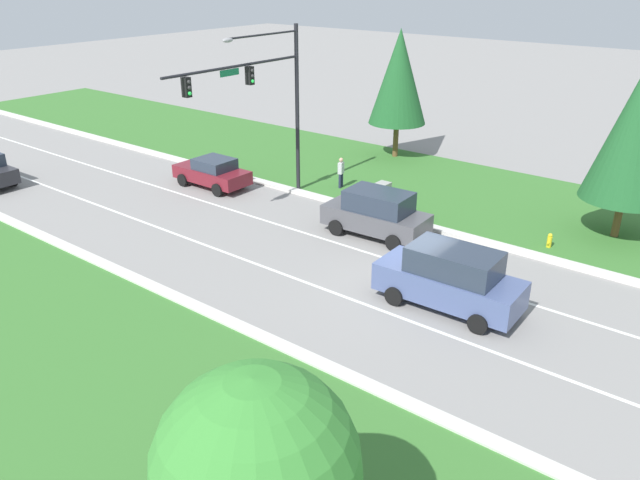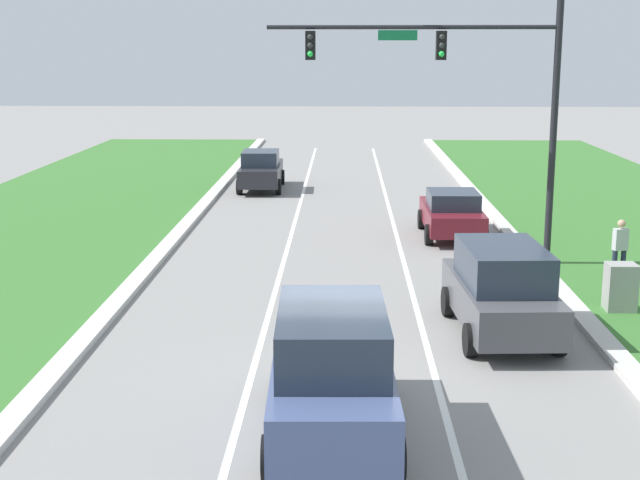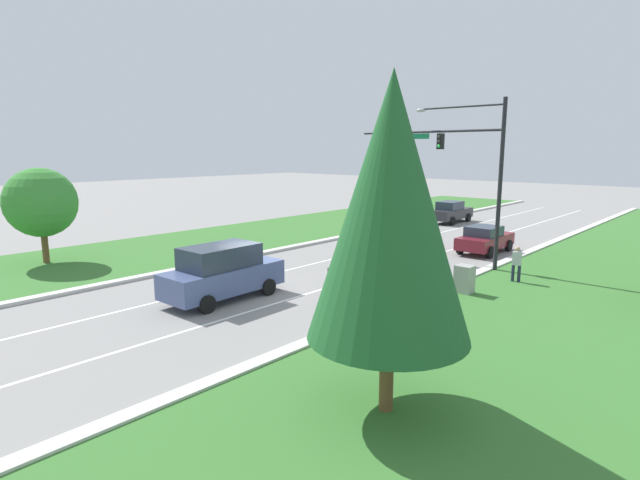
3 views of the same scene
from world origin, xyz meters
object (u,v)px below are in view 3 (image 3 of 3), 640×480
Objects in this scene: oak_near_left_tree at (41,203)px; conifer_far_right_tree at (391,209)px; graphite_suv at (377,265)px; charcoal_sedan at (451,212)px; utility_cabinet at (464,280)px; pedestrian at (517,263)px; slate_blue_suv at (222,272)px; burgundy_sedan at (485,239)px; traffic_signal_mast at (457,157)px; fire_hydrant at (339,343)px.

oak_near_left_tree is 0.67× the size of conifer_far_right_tree.
graphite_suv is at bearing 126.82° from conifer_far_right_tree.
charcoal_sedan is at bearing 73.35° from oak_near_left_tree.
pedestrian reaches higher than utility_cabinet.
utility_cabinet is 11.22m from conifer_far_right_tree.
conifer_far_right_tree is (3.03, -10.01, 4.06)m from utility_cabinet.
utility_cabinet is (10.39, -18.65, -0.27)m from charcoal_sedan.
oak_near_left_tree is at bearing -156.52° from graphite_suv.
pedestrian is at bearing -54.84° from charcoal_sedan.
slate_blue_suv is 16.29m from burgundy_sedan.
pedestrian is 23.57m from oak_near_left_tree.
slate_blue_suv is 12.90m from pedestrian.
charcoal_sedan reaches higher than utility_cabinet.
burgundy_sedan is 6.80m from pedestrian.
traffic_signal_mast is 1.10× the size of conifer_far_right_tree.
slate_blue_suv reaches higher than fire_hydrant.
graphite_suv is at bearing 36.89° from pedestrian.
burgundy_sedan is (-0.02, 3.98, -4.74)m from traffic_signal_mast.
utility_cabinet is 21.24m from oak_near_left_tree.
charcoal_sedan is (-7.38, 13.91, -4.67)m from traffic_signal_mast.
utility_cabinet is at bearing 25.59° from graphite_suv.
oak_near_left_tree reaches higher than graphite_suv.
charcoal_sedan is 31.88m from conifer_far_right_tree.
oak_near_left_tree is at bearing 178.68° from conifer_far_right_tree.
burgundy_sedan is at bearing 109.16° from utility_cabinet.
graphite_suv is 0.93× the size of oak_near_left_tree.
slate_blue_suv is at bearing 39.66° from pedestrian.
pedestrian is (0.92, 3.18, 0.32)m from utility_cabinet.
utility_cabinet is at bearing 90.76° from fire_hydrant.
oak_near_left_tree is (-11.96, -2.39, 2.12)m from slate_blue_suv.
conifer_far_right_tree is at bearing -18.00° from slate_blue_suv.
graphite_suv is 0.62× the size of conifer_far_right_tree.
pedestrian is at bearing 51.28° from slate_blue_suv.
oak_near_left_tree reaches higher than burgundy_sedan.
charcoal_sedan reaches higher than fire_hydrant.
utility_cabinet is at bearing -57.56° from traffic_signal_mast.
burgundy_sedan reaches higher than utility_cabinet.
slate_blue_suv is at bearing -133.92° from utility_cabinet.
traffic_signal_mast is 13.23m from slate_blue_suv.
burgundy_sedan is at bearing 74.76° from slate_blue_suv.
fire_hydrant is at bearing 4.04° from oak_near_left_tree.
slate_blue_suv is 4.10× the size of utility_cabinet.
oak_near_left_tree is (-18.81, -9.51, 2.62)m from utility_cabinet.
conifer_far_right_tree is at bearing -65.92° from charcoal_sedan.
graphite_suv is 6.70× the size of fire_hydrant.
charcoal_sedan is 0.93× the size of oak_near_left_tree.
charcoal_sedan is 12.36m from burgundy_sedan.
pedestrian is (3.95, -5.54, 0.13)m from burgundy_sedan.
conifer_far_right_tree is (6.05, -14.75, -0.88)m from traffic_signal_mast.
graphite_suv is 3.82× the size of utility_cabinet.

